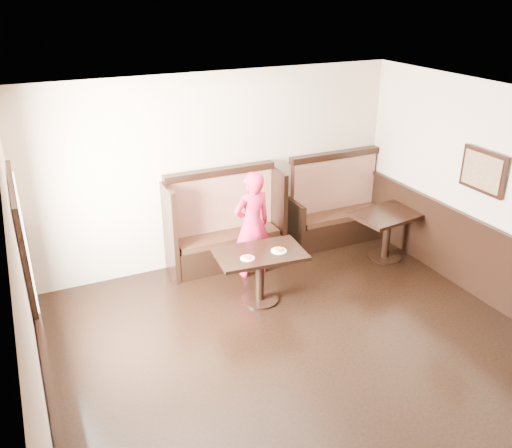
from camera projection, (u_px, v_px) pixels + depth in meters
ground at (347, 400)px, 5.50m from camera, size 7.00×7.00×0.00m
room_shell at (310, 338)px, 5.34m from camera, size 7.00×7.00×7.00m
booth_main at (225, 230)px, 8.01m from camera, size 1.75×0.72×1.45m
booth_neighbor at (336, 212)px, 8.78m from camera, size 1.65×0.72×1.45m
table_main at (260, 264)px, 7.00m from camera, size 1.20×0.81×0.72m
table_neighbor at (388, 224)px, 8.13m from camera, size 1.17×0.85×0.75m
child at (252, 225)px, 7.58m from camera, size 0.60×0.42×1.56m
pizza_plate_left at (248, 258)px, 6.77m from camera, size 0.18×0.18×0.03m
pizza_plate_right at (279, 250)px, 6.96m from camera, size 0.21×0.21×0.04m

